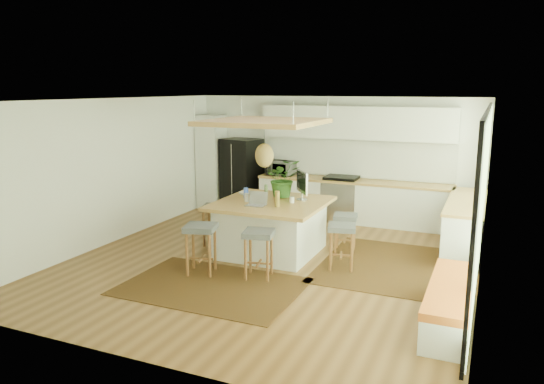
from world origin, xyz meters
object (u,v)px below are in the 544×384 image
at_px(laptop, 256,199).
at_px(microwave, 281,167).
at_px(stool_near_left, 201,252).
at_px(island_plant, 283,182).
at_px(fridge, 242,172).
at_px(stool_left_side, 215,226).
at_px(stool_near_right, 259,256).
at_px(stool_right_front, 341,248).
at_px(monitor, 302,186).
at_px(island, 271,227).
at_px(stool_right_back, 345,232).

bearing_deg(laptop, microwave, 103.30).
distance_m(stool_near_left, island_plant, 2.14).
bearing_deg(fridge, stool_left_side, -58.59).
height_order(stool_near_right, laptop, laptop).
xyz_separation_m(stool_right_front, laptop, (-1.48, -0.09, 0.70)).
bearing_deg(microwave, stool_right_front, -44.34).
distance_m(fridge, monitor, 3.33).
distance_m(fridge, island_plant, 2.96).
height_order(fridge, stool_left_side, fridge).
xyz_separation_m(island, laptop, (-0.11, -0.40, 0.58)).
relative_size(fridge, island_plant, 2.47).
height_order(stool_left_side, laptop, laptop).
height_order(island, microwave, microwave).
xyz_separation_m(stool_right_back, stool_left_side, (-2.35, -0.54, 0.00)).
height_order(stool_near_left, monitor, monitor).
height_order(island, stool_left_side, island).
bearing_deg(fridge, stool_near_left, -56.69).
xyz_separation_m(stool_near_left, stool_near_right, (0.91, 0.19, 0.00)).
bearing_deg(stool_near_right, stool_right_back, 64.00).
xyz_separation_m(laptop, monitor, (0.56, 0.75, 0.14)).
distance_m(stool_near_right, microwave, 4.13).
bearing_deg(monitor, laptop, -73.97).
height_order(stool_left_side, microwave, microwave).
height_order(stool_near_left, stool_right_back, stool_near_left).
bearing_deg(island, microwave, 108.84).
height_order(fridge, island, fridge).
xyz_separation_m(stool_near_right, stool_left_side, (-1.47, 1.25, 0.00)).
relative_size(stool_left_side, microwave, 1.26).
height_order(stool_near_right, stool_right_back, stool_near_right).
bearing_deg(island, stool_right_front, -12.94).
relative_size(stool_near_left, monitor, 1.38).
bearing_deg(stool_right_front, island_plant, 149.61).
distance_m(monitor, microwave, 2.67).
xyz_separation_m(island, stool_right_back, (1.19, 0.58, -0.11)).
relative_size(island, stool_right_front, 2.51).
relative_size(laptop, monitor, 0.61).
distance_m(monitor, island_plant, 0.43).
bearing_deg(stool_right_back, island_plant, -174.74).
bearing_deg(fridge, laptop, -44.27).
distance_m(laptop, island_plant, 0.90).
height_order(fridge, island_plant, fridge).
height_order(stool_right_front, monitor, monitor).
xyz_separation_m(stool_left_side, monitor, (1.60, 0.31, 0.83)).
bearing_deg(microwave, island_plant, -58.60).
bearing_deg(laptop, stool_near_right, -63.43).
xyz_separation_m(stool_right_front, monitor, (-0.93, 0.66, 0.83)).
height_order(fridge, stool_near_left, fridge).
distance_m(stool_right_back, microwave, 3.05).
height_order(laptop, microwave, microwave).
distance_m(stool_right_back, monitor, 1.14).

